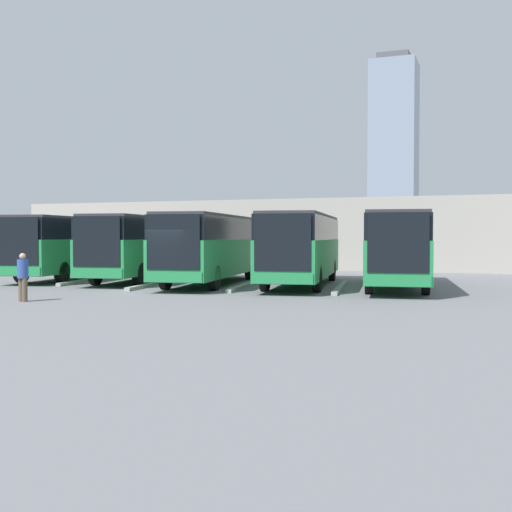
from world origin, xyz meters
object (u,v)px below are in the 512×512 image
(pedestrian, at_px, (23,276))
(bus_3, at_px, (145,245))
(bus_0, at_px, (396,247))
(bus_2, at_px, (212,246))
(bus_1, at_px, (302,246))
(bus_4, at_px, (75,245))

(pedestrian, bearing_deg, bus_3, 115.26)
(bus_0, distance_m, bus_2, 8.46)
(bus_0, relative_size, pedestrian, 6.69)
(bus_0, xyz_separation_m, pedestrian, (11.18, 10.56, -0.90))
(bus_3, xyz_separation_m, pedestrian, (-1.43, 10.60, -0.90))
(bus_1, height_order, bus_2, same)
(bus_4, bearing_deg, pedestrian, 109.19)
(bus_2, height_order, pedestrian, bus_2)
(bus_1, distance_m, bus_2, 4.26)
(bus_1, relative_size, bus_2, 1.00)
(bus_2, bearing_deg, pedestrian, 64.98)
(bus_4, relative_size, pedestrian, 6.69)
(bus_0, relative_size, bus_1, 1.00)
(bus_0, xyz_separation_m, bus_1, (4.20, 0.31, 0.00))
(bus_0, height_order, bus_3, same)
(pedestrian, bearing_deg, bus_0, 60.95)
(bus_2, height_order, bus_4, same)
(bus_1, distance_m, bus_3, 8.41)
(bus_2, xyz_separation_m, pedestrian, (2.78, 9.56, -0.90))
(bus_0, bearing_deg, bus_1, -4.61)
(bus_3, distance_m, bus_4, 4.20)
(pedestrian, bearing_deg, bus_1, 73.34)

